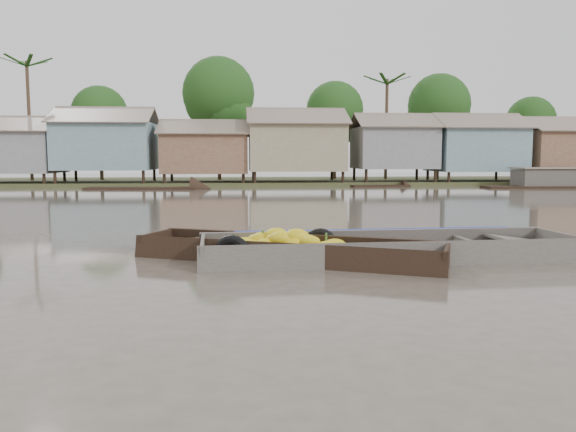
{
  "coord_description": "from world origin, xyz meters",
  "views": [
    {
      "loc": [
        -1.28,
        -10.04,
        1.96
      ],
      "look_at": [
        -0.38,
        0.96,
        0.8
      ],
      "focal_mm": 35.0,
      "sensor_mm": 36.0,
      "label": 1
    }
  ],
  "objects": [
    {
      "name": "ground",
      "position": [
        0.0,
        0.0,
        0.0
      ],
      "size": [
        120.0,
        120.0,
        0.0
      ],
      "primitive_type": "plane",
      "color": "#50473D",
      "rests_on": "ground"
    },
    {
      "name": "riverbank",
      "position": [
        3.03,
        31.86,
        3.07
      ],
      "size": [
        120.0,
        12.47,
        10.22
      ],
      "color": "#384723",
      "rests_on": "ground"
    },
    {
      "name": "banana_boat",
      "position": [
        -0.49,
        0.53,
        0.18
      ],
      "size": [
        6.02,
        3.73,
        0.82
      ],
      "rotation": [
        0.0,
        0.0,
        -0.42
      ],
      "color": "black",
      "rests_on": "ground"
    },
    {
      "name": "distant_boats",
      "position": [
        14.83,
        23.95,
        0.26
      ],
      "size": [
        37.21,
        15.6,
        1.38
      ],
      "color": "black",
      "rests_on": "ground"
    },
    {
      "name": "viewer_boat",
      "position": [
        1.55,
        0.52,
        0.06
      ],
      "size": [
        7.37,
        2.26,
        0.59
      ],
      "rotation": [
        0.0,
        0.0,
        0.05
      ],
      "color": "#443E3A",
      "rests_on": "ground"
    }
  ]
}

